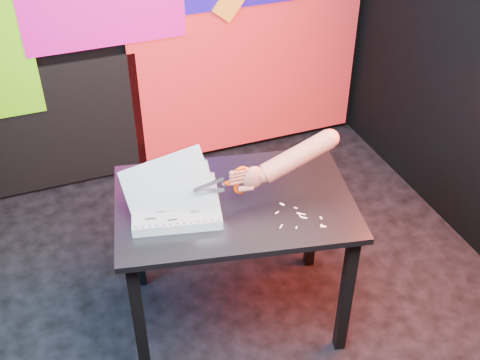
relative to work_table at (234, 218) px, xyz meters
name	(u,v)px	position (x,y,z in m)	size (l,w,h in m)	color
room	(233,85)	(-0.02, -0.04, 0.71)	(3.01, 3.01, 2.71)	black
backdrop	(159,37)	(0.04, 1.42, 0.31)	(2.88, 0.05, 2.08)	red
work_table	(234,218)	(0.00, 0.00, 0.00)	(1.18, 0.91, 0.75)	black
printout_stack	(176,208)	(-0.27, 0.01, 0.13)	(0.43, 0.36, 0.29)	silver
scissors	(238,181)	(0.00, -0.05, 0.25)	(0.25, 0.02, 0.14)	silver
hand_forearm	(290,160)	(0.24, -0.05, 0.30)	(0.50, 0.09, 0.22)	#B5695C
paper_clippings	(300,217)	(0.22, -0.21, 0.11)	(0.20, 0.22, 0.00)	beige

